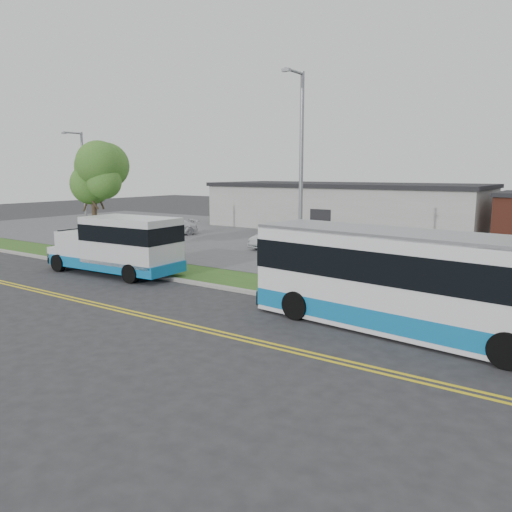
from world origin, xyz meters
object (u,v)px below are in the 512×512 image
Objects in this scene: streetlight_far at (83,185)px; transit_bus at (426,285)px; shuttle_bus at (120,244)px; parked_car_a at (274,238)px; parked_car_b at (172,228)px; tree_west at (92,176)px; pedestrian at (120,241)px; streetlight_near at (300,175)px.

streetlight_far reaches higher than transit_bus.
shuttle_bus is 16.15m from transit_bus.
streetlight_far is at bearing 150.14° from shuttle_bus.
parked_car_b is at bearing 178.86° from parked_car_a.
tree_west reaches higher than pedestrian.
parked_car_a is (1.87, 12.07, -0.85)m from shuttle_bus.
transit_bus is at bearing -9.92° from parked_car_b.
tree_west is 0.73× the size of streetlight_near.
streetlight_near is at bearing -11.37° from parked_car_b.
parked_car_b is (-4.91, 9.59, -0.32)m from pedestrian.
parked_car_a is at bearing 14.27° from parked_car_b.
pedestrian is at bearing 174.04° from transit_bus.
streetlight_near reaches higher than tree_west.
transit_bus is at bearing -9.10° from tree_west.
parked_car_b is at bearing 109.10° from tree_west.
transit_bus is (6.52, -2.97, -3.50)m from streetlight_near.
pedestrian is (1.31, 0.80, -4.06)m from tree_west.
tree_west reaches higher than transit_bus.
tree_west is at bearing 17.57° from pedestrian.
parked_car_b is at bearing -76.64° from pedestrian.
transit_bus is at bearing -24.51° from streetlight_near.
shuttle_bus reaches higher than parked_car_b.
transit_bus is at bearing 154.36° from pedestrian.
shuttle_bus is 4.23× the size of pedestrian.
tree_west is at bearing -51.98° from parked_car_b.
pedestrian is at bearing 137.62° from shuttle_bus.
parked_car_a is (5.95, 8.70, -0.27)m from pedestrian.
streetlight_near is 7.98m from transit_bus.
tree_west is at bearing 176.81° from transit_bus.
parked_car_b is (-8.99, 12.95, -0.90)m from shuttle_bus.
streetlight_far is at bearing -143.59° from parked_car_a.
parked_car_b is (-18.60, 10.86, -4.48)m from streetlight_near.
tree_west reaches higher than shuttle_bus.
streetlight_far is at bearing -28.68° from pedestrian.
transit_bus is (16.13, -0.89, 0.08)m from shuttle_bus.
streetlight_near is at bearing -8.05° from streetlight_far.
tree_west reaches higher than parked_car_b.
streetlight_near is at bearing -48.70° from parked_car_a.
parked_car_a is (7.26, 9.50, -4.32)m from tree_west.
tree_west is 3.57× the size of pedestrian.
pedestrian is 10.55m from parked_car_a.
shuttle_bus is 1.93× the size of parked_car_a.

